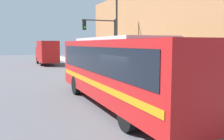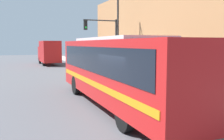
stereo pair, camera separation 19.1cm
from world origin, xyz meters
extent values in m
plane|color=#515156|center=(0.00, 0.00, 0.00)|extent=(120.00, 120.00, 0.00)
cube|color=#B7B2A8|center=(5.79, 20.00, 0.07)|extent=(2.58, 70.00, 0.15)
cube|color=#B27A4C|center=(10.08, 12.57, 4.03)|extent=(6.00, 23.13, 8.05)
cube|color=red|center=(0.31, 2.25, 1.76)|extent=(2.55, 11.43, 2.60)
cube|color=black|center=(0.31, 2.25, 2.23)|extent=(2.58, 10.52, 1.10)
cube|color=orange|center=(0.31, 2.25, 1.18)|extent=(2.59, 10.97, 0.24)
cube|color=silver|center=(0.31, 2.25, 3.11)|extent=(2.30, 6.30, 0.16)
cylinder|color=black|center=(1.42, 5.77, 0.54)|extent=(0.29, 1.07, 1.07)
cylinder|color=black|center=(-0.72, 5.80, 0.54)|extent=(0.29, 1.07, 1.07)
cylinder|color=black|center=(1.34, -0.90, 0.54)|extent=(0.29, 1.07, 1.07)
cylinder|color=black|center=(-0.80, -0.87, 0.54)|extent=(0.29, 1.07, 1.07)
cube|color=#B21919|center=(0.96, 26.40, 1.86)|extent=(2.25, 5.21, 2.82)
cube|color=#B21919|center=(0.96, 30.02, 1.45)|extent=(2.14, 2.03, 2.00)
cylinder|color=black|center=(-0.01, 29.66, 0.45)|extent=(0.25, 0.90, 0.90)
cylinder|color=black|center=(-0.01, 25.43, 0.45)|extent=(0.25, 0.90, 0.90)
cylinder|color=#999999|center=(5.10, 3.17, 0.42)|extent=(0.23, 0.23, 0.55)
sphere|color=#999999|center=(5.10, 3.17, 0.76)|extent=(0.22, 0.22, 0.22)
cylinder|color=#999999|center=(5.10, 3.04, 0.45)|extent=(0.10, 0.14, 0.10)
cylinder|color=#2D2D2D|center=(5.25, 13.71, 2.67)|extent=(0.16, 0.16, 5.04)
cylinder|color=#2D2D2D|center=(3.65, 13.71, 5.04)|extent=(3.20, 0.11, 0.11)
cube|color=black|center=(2.25, 13.71, 4.59)|extent=(0.30, 0.24, 0.90)
sphere|color=#19D83F|center=(2.25, 13.57, 4.36)|extent=(0.18, 0.18, 0.18)
cylinder|color=#2D2D2D|center=(5.10, 7.85, 0.62)|extent=(0.06, 0.06, 0.95)
cylinder|color=#4C4C51|center=(5.10, 7.85, 1.21)|extent=(0.14, 0.14, 0.22)
cylinder|color=#2D2D2D|center=(5.35, 13.51, 3.65)|extent=(0.18, 0.18, 7.00)
cylinder|color=#47382D|center=(5.66, 9.23, 0.58)|extent=(0.28, 0.28, 0.86)
cylinder|color=#B22D33|center=(5.66, 9.23, 1.36)|extent=(0.34, 0.34, 0.72)
sphere|color=tan|center=(5.66, 9.23, 1.84)|extent=(0.23, 0.23, 0.23)
camera|label=1|loc=(-4.44, -8.06, 2.91)|focal=40.00mm
camera|label=2|loc=(-4.27, -8.13, 2.91)|focal=40.00mm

